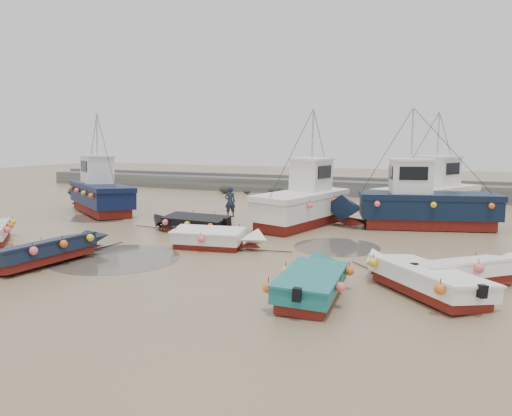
# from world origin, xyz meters

# --- Properties ---
(ground) EXTENTS (120.00, 120.00, 0.00)m
(ground) POSITION_xyz_m (0.00, 0.00, 0.00)
(ground) COLOR #957959
(ground) RESTS_ON ground
(seawall) EXTENTS (60.00, 4.92, 1.50)m
(seawall) POSITION_xyz_m (0.05, 21.99, 0.63)
(seawall) COLOR slate
(seawall) RESTS_ON ground
(puddle_a) EXTENTS (5.12, 5.12, 0.01)m
(puddle_a) POSITION_xyz_m (-2.34, -3.31, 0.00)
(puddle_a) COLOR #504940
(puddle_a) RESTS_ON ground
(puddle_b) EXTENTS (3.75, 3.75, 0.01)m
(puddle_b) POSITION_xyz_m (5.11, 2.30, 0.00)
(puddle_b) COLOR #504940
(puddle_b) RESTS_ON ground
(puddle_c) EXTENTS (4.34, 4.34, 0.01)m
(puddle_c) POSITION_xyz_m (-10.16, 4.06, 0.00)
(puddle_c) COLOR #504940
(puddle_c) RESTS_ON ground
(puddle_d) EXTENTS (6.07, 6.07, 0.01)m
(puddle_d) POSITION_xyz_m (0.71, 10.76, 0.00)
(puddle_d) COLOR #504940
(puddle_d) RESTS_ON ground
(dinghy_1) EXTENTS (2.57, 6.55, 1.43)m
(dinghy_1) POSITION_xyz_m (-4.23, -4.82, 0.54)
(dinghy_1) COLOR maroon
(dinghy_1) RESTS_ON ground
(dinghy_2) EXTENTS (2.18, 5.80, 1.43)m
(dinghy_2) POSITION_xyz_m (6.23, -4.74, 0.55)
(dinghy_2) COLOR maroon
(dinghy_2) RESTS_ON ground
(dinghy_3) EXTENTS (4.61, 4.40, 1.43)m
(dinghy_3) POSITION_xyz_m (10.54, -1.56, 0.55)
(dinghy_3) COLOR maroon
(dinghy_3) RESTS_ON ground
(dinghy_4) EXTENTS (5.69, 1.95, 1.43)m
(dinghy_4) POSITION_xyz_m (-2.53, 2.75, 0.55)
(dinghy_4) COLOR maroon
(dinghy_4) RESTS_ON ground
(dinghy_5) EXTENTS (5.25, 2.08, 1.43)m
(dinghy_5) POSITION_xyz_m (0.49, -0.14, 0.56)
(dinghy_5) COLOR maroon
(dinghy_5) RESTS_ON ground
(dinghy_6) EXTENTS (5.00, 5.08, 1.43)m
(dinghy_6) POSITION_xyz_m (9.08, -2.99, 0.54)
(dinghy_6) COLOR maroon
(dinghy_6) RESTS_ON ground
(cabin_boat_0) EXTENTS (8.80, 6.43, 6.22)m
(cabin_boat_0) POSITION_xyz_m (-11.53, 6.26, 1.35)
(cabin_boat_0) COLOR maroon
(cabin_boat_0) RESTS_ON ground
(cabin_boat_1) EXTENTS (4.00, 9.85, 6.22)m
(cabin_boat_1) POSITION_xyz_m (2.15, 7.15, 1.35)
(cabin_boat_1) COLOR maroon
(cabin_boat_1) RESTS_ON ground
(cabin_boat_2) EXTENTS (10.10, 4.68, 6.22)m
(cabin_boat_2) POSITION_xyz_m (7.68, 8.58, 1.34)
(cabin_boat_2) COLOR maroon
(cabin_boat_2) RESTS_ON ground
(cabin_boat_3) EXTENTS (6.39, 9.68, 6.22)m
(cabin_boat_3) POSITION_xyz_m (8.20, 12.91, 1.34)
(cabin_boat_3) COLOR maroon
(cabin_boat_3) RESTS_ON ground
(person) EXTENTS (0.79, 0.78, 1.83)m
(person) POSITION_xyz_m (-2.95, 7.98, 0.00)
(person) COLOR #182134
(person) RESTS_ON ground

